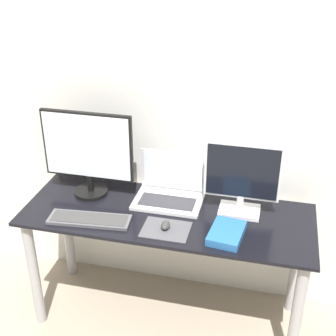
% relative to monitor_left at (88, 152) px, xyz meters
% --- Properties ---
extents(wall_back, '(7.00, 0.05, 2.50)m').
position_rel_monitor_left_xyz_m(wall_back, '(0.47, 0.24, 0.28)').
color(wall_back, silver).
rests_on(wall_back, ground_plane).
extents(desk, '(1.53, 0.56, 0.71)m').
position_rel_monitor_left_xyz_m(desk, '(0.47, -0.10, -0.40)').
color(desk, black).
rests_on(desk, ground_plane).
extents(monitor_left, '(0.51, 0.19, 0.48)m').
position_rel_monitor_left_xyz_m(monitor_left, '(0.00, 0.00, 0.00)').
color(monitor_left, black).
rests_on(monitor_left, desk).
extents(monitor_right, '(0.39, 0.15, 0.39)m').
position_rel_monitor_left_xyz_m(monitor_right, '(0.83, -0.00, -0.06)').
color(monitor_right, silver).
rests_on(monitor_right, desk).
extents(laptop, '(0.37, 0.25, 0.25)m').
position_rel_monitor_left_xyz_m(laptop, '(0.45, 0.05, -0.20)').
color(laptop, silver).
rests_on(laptop, desk).
extents(keyboard, '(0.43, 0.17, 0.02)m').
position_rel_monitor_left_xyz_m(keyboard, '(0.10, -0.26, -0.25)').
color(keyboard, '#4C4C51').
rests_on(keyboard, desk).
extents(mousepad, '(0.24, 0.18, 0.00)m').
position_rel_monitor_left_xyz_m(mousepad, '(0.50, -0.25, -0.26)').
color(mousepad, '#47474C').
rests_on(mousepad, desk).
extents(mouse, '(0.04, 0.07, 0.04)m').
position_rel_monitor_left_xyz_m(mouse, '(0.49, -0.24, -0.24)').
color(mouse, '#333333').
rests_on(mouse, mousepad).
extents(book, '(0.18, 0.24, 0.04)m').
position_rel_monitor_left_xyz_m(book, '(0.80, -0.23, -0.24)').
color(book, '#235B9E').
rests_on(book, desk).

